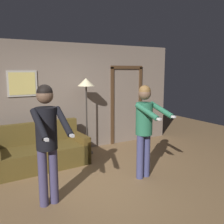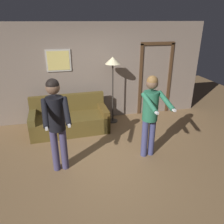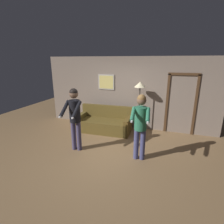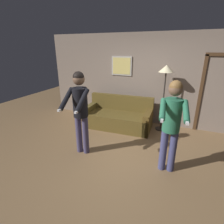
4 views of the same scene
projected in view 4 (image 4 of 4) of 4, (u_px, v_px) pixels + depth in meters
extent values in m
plane|color=olive|center=(123.00, 157.00, 3.71)|extent=(12.00, 12.00, 0.00)
cube|color=gray|center=(148.00, 80.00, 5.09)|extent=(6.40, 0.06, 2.60)
cube|color=#B7B2A8|center=(122.00, 66.00, 5.21)|extent=(0.63, 0.02, 0.56)
cube|color=#D5C167|center=(121.00, 66.00, 5.20)|extent=(0.55, 0.01, 0.48)
cube|color=#4C331E|center=(200.00, 95.00, 4.64)|extent=(0.08, 0.04, 2.04)
cube|color=brown|center=(118.00, 120.00, 5.07)|extent=(1.94, 0.93, 0.42)
cube|color=brown|center=(121.00, 103.00, 5.23)|extent=(1.90, 0.22, 0.45)
cube|color=brown|center=(91.00, 114.00, 5.32)|extent=(0.20, 0.86, 0.58)
cube|color=brown|center=(148.00, 122.00, 4.77)|extent=(0.20, 0.86, 0.58)
cylinder|color=#332D28|center=(160.00, 129.00, 4.99)|extent=(0.28, 0.28, 0.02)
cylinder|color=#332D28|center=(163.00, 102.00, 4.72)|extent=(0.04, 0.04, 1.58)
cone|color=#F9EAB7|center=(166.00, 69.00, 4.41)|extent=(0.39, 0.39, 0.18)
cylinder|color=#443E63|center=(79.00, 134.00, 3.79)|extent=(0.13, 0.13, 0.85)
cylinder|color=#443E63|center=(86.00, 135.00, 3.75)|extent=(0.13, 0.13, 0.85)
cylinder|color=black|center=(80.00, 102.00, 3.52)|extent=(0.30, 0.30, 0.60)
sphere|color=brown|center=(79.00, 79.00, 3.36)|extent=(0.23, 0.23, 0.23)
sphere|color=black|center=(78.00, 77.00, 3.34)|extent=(0.22, 0.22, 0.22)
cylinder|color=black|center=(66.00, 99.00, 3.33)|extent=(0.13, 0.50, 0.37)
cube|color=white|center=(60.00, 110.00, 3.18)|extent=(0.05, 0.15, 0.04)
cylinder|color=black|center=(82.00, 100.00, 3.23)|extent=(0.13, 0.50, 0.37)
cube|color=white|center=(77.00, 112.00, 3.08)|extent=(0.05, 0.15, 0.04)
cylinder|color=#404371|center=(163.00, 150.00, 3.23)|extent=(0.13, 0.13, 0.82)
cylinder|color=#404371|center=(172.00, 151.00, 3.18)|extent=(0.13, 0.13, 0.82)
cylinder|color=#286B4C|center=(172.00, 115.00, 2.97)|extent=(0.30, 0.30, 0.58)
sphere|color=brown|center=(176.00, 89.00, 2.81)|extent=(0.22, 0.22, 0.22)
sphere|color=brown|center=(176.00, 87.00, 2.80)|extent=(0.21, 0.21, 0.21)
cylinder|color=#286B4C|center=(163.00, 109.00, 2.73)|extent=(0.15, 0.52, 0.25)
cube|color=white|center=(162.00, 120.00, 2.54)|extent=(0.06, 0.15, 0.04)
cylinder|color=#286B4C|center=(186.00, 111.00, 2.64)|extent=(0.15, 0.52, 0.25)
cube|color=white|center=(187.00, 122.00, 2.45)|extent=(0.06, 0.15, 0.04)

